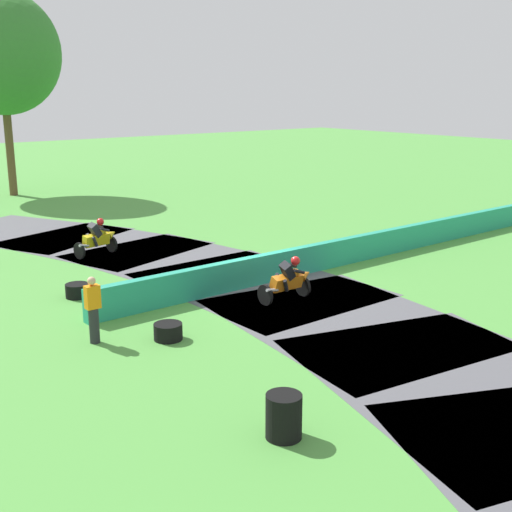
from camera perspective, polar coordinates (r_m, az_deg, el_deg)
name	(u,v)px	position (r m, az deg, el deg)	size (l,w,h in m)	color
ground_plane	(256,284)	(20.64, 0.03, -2.43)	(120.00, 120.00, 0.00)	#4C933D
track_asphalt	(226,291)	(19.95, -2.61, -3.03)	(9.65, 32.73, 0.01)	#515156
safety_barrier	(362,247)	(23.75, 9.05, 0.73)	(0.30, 20.93, 0.90)	#239375
motorcycle_lead_orange	(289,279)	(18.91, 2.85, -2.01)	(1.68, 0.85, 1.42)	black
motorcycle_chase_yellow	(98,238)	(24.71, -13.34, 1.54)	(1.70, 0.95, 1.43)	black
tire_stack_near	(284,416)	(11.84, 2.39, -13.51)	(0.64, 0.64, 0.80)	black
tire_stack_mid_a	(168,332)	(16.30, -7.52, -6.41)	(0.69, 0.69, 0.40)	black
tire_stack_mid_b	(77,291)	(20.01, -15.03, -2.87)	(0.67, 0.67, 0.40)	black
track_marshal	(93,310)	(16.22, -13.74, -4.50)	(0.34, 0.24, 1.63)	#232328
tree_far_left	(1,53)	(39.97, -20.93, 15.90)	(6.30, 6.30, 11.05)	brown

